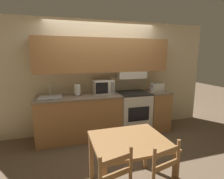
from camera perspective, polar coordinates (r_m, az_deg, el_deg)
name	(u,v)px	position (r m, az deg, el deg)	size (l,w,h in m)	color
ground_plane	(103,128)	(4.43, -2.84, -12.59)	(16.00, 16.00, 0.00)	brown
wall_back	(104,67)	(4.01, -2.57, 7.43)	(5.36, 0.38, 2.55)	beige
lower_counter_main	(80,117)	(3.87, -10.54, -8.88)	(1.77, 0.67, 0.94)	#B27A47
lower_counter_right_stub	(156,110)	(4.44, 14.04, -6.41)	(0.49, 0.67, 0.94)	#B27A47
stove_range	(133,112)	(4.18, 6.81, -7.28)	(0.71, 0.65, 0.94)	white
microwave	(103,87)	(3.93, -2.93, 0.96)	(0.44, 0.35, 0.31)	white
toaster	(157,87)	(4.29, 14.55, 0.76)	(0.28, 0.19, 0.20)	white
sink_basin	(50,97)	(3.72, -19.51, -2.31)	(0.44, 0.40, 0.29)	#B7BABF
paper_towel_roll	(77,90)	(3.78, -11.25, -0.17)	(0.14, 0.14, 0.24)	black
dining_table	(129,147)	(2.36, 5.67, -18.17)	(0.94, 0.82, 0.73)	#9E7042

